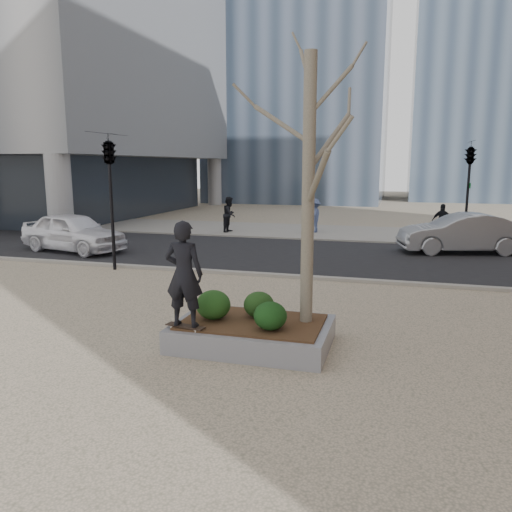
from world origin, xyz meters
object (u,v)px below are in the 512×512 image
(skateboarder, at_px, (184,274))
(police_car, at_px, (73,232))
(skateboard, at_px, (185,327))
(planter, at_px, (252,334))

(skateboarder, distance_m, police_car, 12.65)
(skateboard, xyz_separation_m, skateboarder, (-0.00, 0.00, 1.03))
(planter, height_order, police_car, police_car)
(planter, height_order, skateboard, skateboard)
(skateboard, height_order, police_car, police_car)
(skateboard, bearing_deg, police_car, 145.02)
(skateboarder, bearing_deg, police_car, -47.33)
(planter, bearing_deg, skateboard, -146.81)
(skateboard, bearing_deg, skateboarder, -169.72)
(planter, xyz_separation_m, skateboarder, (-1.10, -0.72, 1.29))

